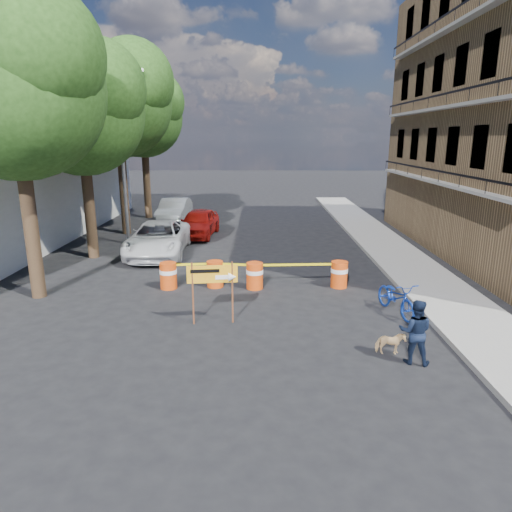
{
  "coord_description": "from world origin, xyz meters",
  "views": [
    {
      "loc": [
        0.3,
        -11.86,
        4.98
      ],
      "look_at": [
        0.2,
        2.26,
        1.3
      ],
      "focal_mm": 32.0,
      "sensor_mm": 36.0,
      "label": 1
    }
  ],
  "objects_px": {
    "barrel_mid_left": "(215,273)",
    "pedestrian": "(415,332)",
    "dog": "(390,343)",
    "suv_white": "(158,239)",
    "sedan_silver": "(174,211)",
    "sedan_red": "(199,223)",
    "barrel_far_left": "(168,275)",
    "barrel_mid_right": "(255,275)",
    "bicycle": "(397,282)",
    "barrel_far_right": "(339,274)",
    "detour_sign": "(219,279)"
  },
  "relations": [
    {
      "from": "barrel_far_left",
      "to": "barrel_mid_left",
      "type": "distance_m",
      "value": 1.58
    },
    {
      "from": "sedan_red",
      "to": "sedan_silver",
      "type": "distance_m",
      "value": 4.32
    },
    {
      "from": "dog",
      "to": "suv_white",
      "type": "distance_m",
      "value": 12.09
    },
    {
      "from": "barrel_mid_left",
      "to": "pedestrian",
      "type": "relative_size",
      "value": 0.6
    },
    {
      "from": "barrel_mid_right",
      "to": "suv_white",
      "type": "height_order",
      "value": "suv_white"
    },
    {
      "from": "barrel_far_left",
      "to": "bicycle",
      "type": "height_order",
      "value": "bicycle"
    },
    {
      "from": "barrel_mid_right",
      "to": "sedan_red",
      "type": "relative_size",
      "value": 0.22
    },
    {
      "from": "bicycle",
      "to": "sedan_silver",
      "type": "distance_m",
      "value": 17.2
    },
    {
      "from": "barrel_mid_right",
      "to": "suv_white",
      "type": "bearing_deg",
      "value": 132.61
    },
    {
      "from": "dog",
      "to": "suv_white",
      "type": "relative_size",
      "value": 0.13
    },
    {
      "from": "detour_sign",
      "to": "sedan_silver",
      "type": "distance_m",
      "value": 15.87
    },
    {
      "from": "bicycle",
      "to": "sedan_silver",
      "type": "relative_size",
      "value": 0.44
    },
    {
      "from": "barrel_far_right",
      "to": "suv_white",
      "type": "relative_size",
      "value": 0.18
    },
    {
      "from": "sedan_silver",
      "to": "dog",
      "type": "bearing_deg",
      "value": -63.76
    },
    {
      "from": "barrel_mid_left",
      "to": "suv_white",
      "type": "bearing_deg",
      "value": 123.15
    },
    {
      "from": "detour_sign",
      "to": "sedan_red",
      "type": "distance_m",
      "value": 11.7
    },
    {
      "from": "barrel_far_left",
      "to": "dog",
      "type": "height_order",
      "value": "barrel_far_left"
    },
    {
      "from": "barrel_mid_left",
      "to": "pedestrian",
      "type": "xyz_separation_m",
      "value": [
        5.02,
        -5.43,
        0.28
      ]
    },
    {
      "from": "pedestrian",
      "to": "suv_white",
      "type": "relative_size",
      "value": 0.29
    },
    {
      "from": "bicycle",
      "to": "suv_white",
      "type": "relative_size",
      "value": 0.38
    },
    {
      "from": "barrel_mid_left",
      "to": "sedan_silver",
      "type": "height_order",
      "value": "sedan_silver"
    },
    {
      "from": "barrel_far_right",
      "to": "sedan_red",
      "type": "distance_m",
      "value": 10.2
    },
    {
      "from": "barrel_far_left",
      "to": "pedestrian",
      "type": "bearing_deg",
      "value": -38.44
    },
    {
      "from": "barrel_mid_left",
      "to": "sedan_silver",
      "type": "bearing_deg",
      "value": 106.42
    },
    {
      "from": "barrel_mid_left",
      "to": "sedan_silver",
      "type": "distance_m",
      "value": 12.68
    },
    {
      "from": "sedan_silver",
      "to": "barrel_far_left",
      "type": "bearing_deg",
      "value": -79.94
    },
    {
      "from": "sedan_red",
      "to": "sedan_silver",
      "type": "xyz_separation_m",
      "value": [
        -1.96,
        3.85,
        0.03
      ]
    },
    {
      "from": "detour_sign",
      "to": "suv_white",
      "type": "height_order",
      "value": "detour_sign"
    },
    {
      "from": "pedestrian",
      "to": "bicycle",
      "type": "height_order",
      "value": "bicycle"
    },
    {
      "from": "barrel_far_right",
      "to": "dog",
      "type": "height_order",
      "value": "barrel_far_right"
    },
    {
      "from": "bicycle",
      "to": "pedestrian",
      "type": "bearing_deg",
      "value": -113.16
    },
    {
      "from": "suv_white",
      "to": "sedan_silver",
      "type": "bearing_deg",
      "value": 92.96
    },
    {
      "from": "pedestrian",
      "to": "sedan_silver",
      "type": "distance_m",
      "value": 19.59
    },
    {
      "from": "pedestrian",
      "to": "barrel_mid_left",
      "type": "bearing_deg",
      "value": -30.82
    },
    {
      "from": "barrel_mid_right",
      "to": "sedan_silver",
      "type": "xyz_separation_m",
      "value": [
        -4.95,
        12.36,
        0.25
      ]
    },
    {
      "from": "barrel_far_left",
      "to": "pedestrian",
      "type": "distance_m",
      "value": 8.42
    },
    {
      "from": "barrel_mid_left",
      "to": "barrel_mid_right",
      "type": "relative_size",
      "value": 1.0
    },
    {
      "from": "pedestrian",
      "to": "bicycle",
      "type": "relative_size",
      "value": 0.78
    },
    {
      "from": "barrel_far_left",
      "to": "suv_white",
      "type": "distance_m",
      "value": 4.83
    },
    {
      "from": "barrel_far_left",
      "to": "barrel_mid_left",
      "type": "bearing_deg",
      "value": 7.3
    },
    {
      "from": "bicycle",
      "to": "sedan_silver",
      "type": "height_order",
      "value": "bicycle"
    },
    {
      "from": "sedan_silver",
      "to": "sedan_red",
      "type": "bearing_deg",
      "value": -62.24
    },
    {
      "from": "sedan_red",
      "to": "suv_white",
      "type": "bearing_deg",
      "value": -102.6
    },
    {
      "from": "barrel_mid_right",
      "to": "pedestrian",
      "type": "xyz_separation_m",
      "value": [
        3.66,
        -5.24,
        0.28
      ]
    },
    {
      "from": "barrel_far_right",
      "to": "detour_sign",
      "type": "height_order",
      "value": "detour_sign"
    },
    {
      "from": "barrel_far_right",
      "to": "pedestrian",
      "type": "height_order",
      "value": "pedestrian"
    },
    {
      "from": "barrel_mid_right",
      "to": "pedestrian",
      "type": "bearing_deg",
      "value": -55.02
    },
    {
      "from": "barrel_far_right",
      "to": "barrel_mid_left",
      "type": "bearing_deg",
      "value": 179.79
    },
    {
      "from": "barrel_mid_left",
      "to": "dog",
      "type": "xyz_separation_m",
      "value": [
        4.61,
        -5.03,
        -0.19
      ]
    },
    {
      "from": "bicycle",
      "to": "dog",
      "type": "relative_size",
      "value": 2.91
    }
  ]
}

